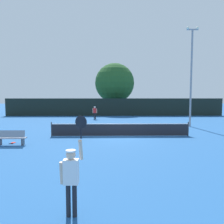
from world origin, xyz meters
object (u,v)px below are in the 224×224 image
object	(u,v)px
courtside_bench	(11,138)
light_pole	(191,71)
tennis_ball	(122,130)
parked_car_near	(122,108)
large_tree	(115,83)
player_receiving	(95,111)
parked_car_mid	(148,108)
spare_racket	(13,143)
player_serving	(72,172)

from	to	relation	value
courtside_bench	light_pole	size ratio (longest dim) A/B	0.19
tennis_ball	parked_car_near	bearing A→B (deg)	86.57
tennis_ball	large_tree	distance (m)	18.53
player_receiving	parked_car_near	bearing A→B (deg)	-110.92
large_tree	parked_car_mid	bearing A→B (deg)	21.99
tennis_ball	courtside_bench	world-z (taller)	courtside_bench
courtside_bench	parked_car_near	xyz separation A→B (m)	(8.38, 24.97, 0.30)
tennis_ball	parked_car_mid	xyz separation A→B (m)	(5.88, 20.29, 0.74)
courtside_bench	spare_racket	bearing A→B (deg)	105.09
light_pole	parked_car_near	distance (m)	18.71
player_serving	spare_racket	xyz separation A→B (m)	(-5.25, 8.53, -1.13)
spare_racket	light_pole	world-z (taller)	light_pole
player_receiving	parked_car_near	distance (m)	11.57
player_serving	spare_racket	world-z (taller)	player_serving
parked_car_near	light_pole	bearing A→B (deg)	-67.58
player_receiving	light_pole	distance (m)	12.45
light_pole	large_tree	distance (m)	17.17
parked_car_mid	spare_racket	bearing A→B (deg)	-122.57
tennis_ball	parked_car_mid	world-z (taller)	parked_car_mid
spare_racket	parked_car_near	bearing A→B (deg)	70.61
player_receiving	parked_car_near	xyz separation A→B (m)	(4.13, 10.80, -0.21)
player_serving	tennis_ball	xyz separation A→B (m)	(2.15, 13.45, -1.11)
player_serving	tennis_ball	distance (m)	13.67
tennis_ball	light_pole	bearing A→B (deg)	17.51
courtside_bench	parked_car_near	bearing A→B (deg)	71.45
player_serving	courtside_bench	xyz separation A→B (m)	(-5.07, 7.87, -0.67)
player_receiving	spare_racket	distance (m)	14.25
courtside_bench	large_tree	world-z (taller)	large_tree
player_serving	parked_car_near	distance (m)	33.01
player_receiving	spare_racket	world-z (taller)	player_receiving
spare_racket	courtside_bench	world-z (taller)	courtside_bench
tennis_ball	player_serving	bearing A→B (deg)	-99.07
courtside_bench	player_receiving	bearing A→B (deg)	73.31
spare_racket	courtside_bench	size ratio (longest dim) A/B	0.29
spare_racket	courtside_bench	distance (m)	0.82
courtside_bench	large_tree	xyz separation A→B (m)	(7.02, 23.41, 4.58)
spare_racket	parked_car_mid	xyz separation A→B (m)	(13.28, 25.21, 0.76)
parked_car_mid	parked_car_near	bearing A→B (deg)	-174.03
player_serving	player_receiving	distance (m)	22.06
player_receiving	light_pole	bearing A→B (deg)	146.35
tennis_ball	light_pole	size ratio (longest dim) A/B	0.01
player_serving	parked_car_mid	bearing A→B (deg)	76.61
parked_car_near	tennis_ball	bearing A→B (deg)	-88.91
tennis_ball	large_tree	xyz separation A→B (m)	(-0.20, 17.83, 5.03)
player_serving	spare_racket	bearing A→B (deg)	121.59
player_serving	spare_racket	distance (m)	10.08
player_serving	parked_car_mid	size ratio (longest dim) A/B	0.60
tennis_ball	spare_racket	size ratio (longest dim) A/B	0.13
player_serving	courtside_bench	distance (m)	9.39
player_serving	light_pole	world-z (taller)	light_pole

